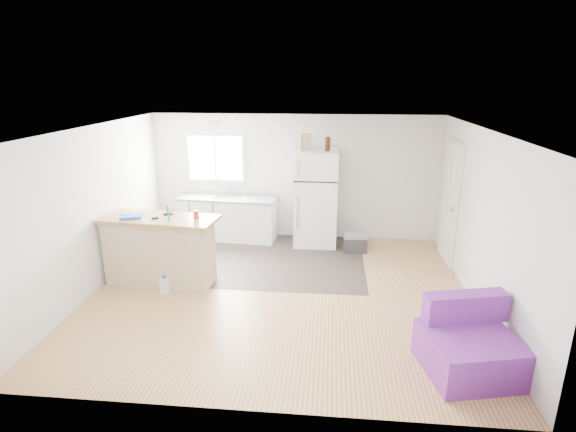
% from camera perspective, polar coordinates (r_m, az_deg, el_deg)
% --- Properties ---
extents(room, '(5.51, 5.01, 2.41)m').
position_cam_1_polar(room, '(6.32, -0.99, 0.12)').
color(room, '#9F6B42').
rests_on(room, ground).
extents(vinyl_zone, '(4.05, 2.50, 0.00)m').
position_cam_1_polar(vinyl_zone, '(7.99, -5.12, -5.31)').
color(vinyl_zone, '#332A26').
rests_on(vinyl_zone, floor).
extents(window, '(1.18, 0.06, 0.98)m').
position_cam_1_polar(window, '(8.91, -9.20, 7.27)').
color(window, white).
rests_on(window, back_wall).
extents(interior_door, '(0.11, 0.92, 2.10)m').
position_cam_1_polar(interior_door, '(8.08, 19.92, 1.55)').
color(interior_door, white).
rests_on(interior_door, right_wall).
extents(ceiling_fixture, '(0.30, 0.30, 0.07)m').
position_cam_1_polar(ceiling_fixture, '(7.48, -9.34, 11.66)').
color(ceiling_fixture, white).
rests_on(ceiling_fixture, ceiling).
extents(kitchen_cabinets, '(1.93, 0.73, 1.11)m').
position_cam_1_polar(kitchen_cabinets, '(8.84, -7.57, -0.22)').
color(kitchen_cabinets, white).
rests_on(kitchen_cabinets, floor).
extents(peninsula, '(1.79, 0.84, 1.07)m').
position_cam_1_polar(peninsula, '(7.11, -15.94, -4.20)').
color(peninsula, beige).
rests_on(peninsula, floor).
extents(refrigerator, '(0.79, 0.76, 1.79)m').
position_cam_1_polar(refrigerator, '(8.40, 3.57, 2.27)').
color(refrigerator, white).
rests_on(refrigerator, floor).
extents(cooler, '(0.45, 0.32, 0.33)m').
position_cam_1_polar(cooler, '(8.29, 8.51, -3.36)').
color(cooler, '#2D2D30').
rests_on(cooler, floor).
extents(purple_seat, '(1.10, 1.07, 0.77)m').
position_cam_1_polar(purple_seat, '(5.41, 22.00, -15.07)').
color(purple_seat, purple).
rests_on(purple_seat, floor).
extents(cleaner_jug, '(0.13, 0.10, 0.28)m').
position_cam_1_polar(cleaner_jug, '(6.93, -15.37, -8.49)').
color(cleaner_jug, silver).
rests_on(cleaner_jug, floor).
extents(mop, '(0.23, 0.37, 1.33)m').
position_cam_1_polar(mop, '(7.06, -15.10, -7.01)').
color(mop, green).
rests_on(mop, floor).
extents(red_cup, '(0.10, 0.10, 0.12)m').
position_cam_1_polar(red_cup, '(6.73, -11.59, 0.19)').
color(red_cup, red).
rests_on(red_cup, peninsula).
extents(blue_tray, '(0.36, 0.31, 0.04)m').
position_cam_1_polar(blue_tray, '(7.03, -19.34, -0.07)').
color(blue_tray, blue).
rests_on(blue_tray, peninsula).
extents(tool_a, '(0.15, 0.08, 0.03)m').
position_cam_1_polar(tool_a, '(7.01, -14.95, 0.25)').
color(tool_a, black).
rests_on(tool_a, peninsula).
extents(tool_b, '(0.11, 0.07, 0.03)m').
position_cam_1_polar(tool_b, '(6.86, -16.53, -0.26)').
color(tool_b, black).
rests_on(tool_b, peninsula).
extents(cardboard_box, '(0.22, 0.16, 0.30)m').
position_cam_1_polar(cardboard_box, '(8.18, 2.17, 9.35)').
color(cardboard_box, tan).
rests_on(cardboard_box, refrigerator).
extents(bottle_left, '(0.08, 0.08, 0.25)m').
position_cam_1_polar(bottle_left, '(8.14, 4.96, 9.08)').
color(bottle_left, '#351809').
rests_on(bottle_left, refrigerator).
extents(bottle_right, '(0.09, 0.09, 0.25)m').
position_cam_1_polar(bottle_right, '(8.15, 5.14, 9.09)').
color(bottle_right, '#351809').
rests_on(bottle_right, refrigerator).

